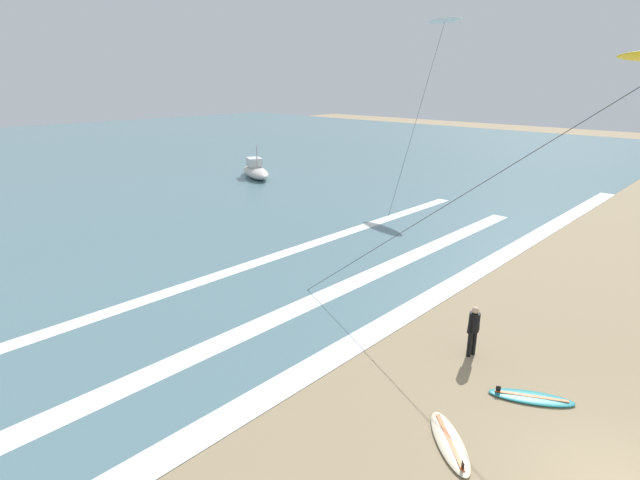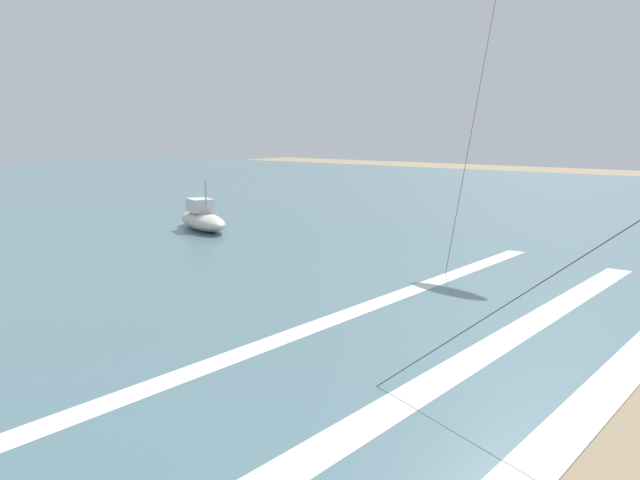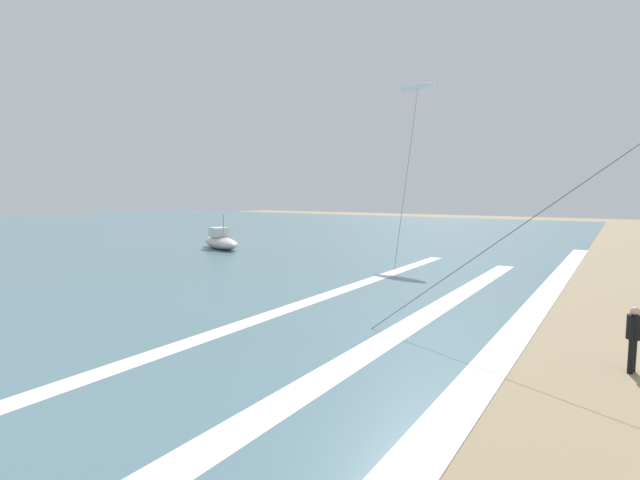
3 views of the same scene
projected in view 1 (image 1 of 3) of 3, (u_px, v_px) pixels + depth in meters
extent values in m
cube|color=white|center=(375.00, 331.00, 15.69)|extent=(55.24, 0.96, 0.01)
cube|color=white|center=(272.00, 320.00, 16.43)|extent=(36.57, 0.91, 0.01)
cube|color=white|center=(180.00, 288.00, 18.91)|extent=(40.85, 0.75, 0.01)
cylinder|color=black|center=(474.00, 342.00, 14.27)|extent=(0.13, 0.13, 0.82)
cylinder|color=black|center=(469.00, 344.00, 14.17)|extent=(0.13, 0.13, 0.82)
cylinder|color=black|center=(474.00, 322.00, 14.00)|extent=(0.32, 0.32, 0.58)
cylinder|color=black|center=(478.00, 321.00, 14.10)|extent=(0.15, 0.12, 0.56)
cylinder|color=black|center=(470.00, 324.00, 13.92)|extent=(0.15, 0.12, 0.56)
sphere|color=#DBB28E|center=(476.00, 310.00, 13.88)|extent=(0.21, 0.21, 0.21)
ellipsoid|color=beige|center=(450.00, 442.00, 10.84)|extent=(1.85, 1.96, 0.09)
cube|color=#D84C19|center=(450.00, 440.00, 10.83)|extent=(1.27, 1.39, 0.01)
cube|color=black|center=(463.00, 465.00, 10.03)|extent=(0.09, 0.10, 0.16)
ellipsoid|color=teal|center=(531.00, 398.00, 12.36)|extent=(1.55, 2.13, 0.09)
cube|color=#D84C19|center=(531.00, 396.00, 12.35)|extent=(0.96, 1.61, 0.01)
cube|color=black|center=(498.00, 389.00, 12.52)|extent=(0.07, 0.11, 0.16)
ellipsoid|color=white|center=(445.00, 20.00, 32.84)|extent=(1.50, 3.29, 0.43)
cylinder|color=#333333|center=(419.00, 112.00, 30.94)|extent=(8.84, 2.29, 11.74)
cylinder|color=#333333|center=(450.00, 203.00, 14.89)|extent=(2.41, 10.31, 8.41)
ellipsoid|color=beige|center=(256.00, 172.00, 40.35)|extent=(3.73, 5.43, 0.90)
cube|color=silver|center=(254.00, 162.00, 40.45)|extent=(1.63, 1.82, 0.70)
cylinder|color=#B2B2B2|center=(257.00, 157.00, 39.39)|extent=(0.08, 0.08, 1.80)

